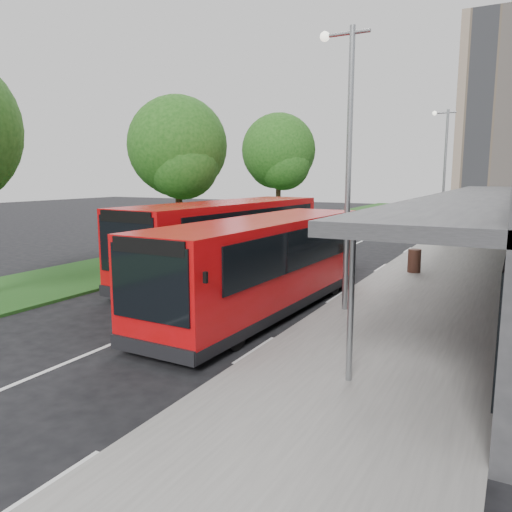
% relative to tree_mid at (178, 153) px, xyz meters
% --- Properties ---
extents(ground, '(120.00, 120.00, 0.00)m').
position_rel_tree_mid_xyz_m(ground, '(7.01, -9.05, -5.22)').
color(ground, black).
rests_on(ground, ground).
extents(pavement, '(5.00, 80.00, 0.15)m').
position_rel_tree_mid_xyz_m(pavement, '(13.01, 10.95, -5.15)').
color(pavement, slate).
rests_on(pavement, ground).
extents(grass_verge, '(5.00, 80.00, 0.10)m').
position_rel_tree_mid_xyz_m(grass_verge, '(0.01, 10.95, -5.17)').
color(grass_verge, '#1C4B18').
rests_on(grass_verge, ground).
extents(lane_centre_line, '(0.12, 70.00, 0.01)m').
position_rel_tree_mid_xyz_m(lane_centre_line, '(7.01, 5.95, -5.22)').
color(lane_centre_line, silver).
rests_on(lane_centre_line, ground).
extents(kerb_dashes, '(0.12, 56.00, 0.01)m').
position_rel_tree_mid_xyz_m(kerb_dashes, '(10.31, 9.95, -5.22)').
color(kerb_dashes, silver).
rests_on(kerb_dashes, ground).
extents(tree_mid, '(5.03, 5.03, 8.09)m').
position_rel_tree_mid_xyz_m(tree_mid, '(0.00, 0.00, 0.00)').
color(tree_mid, '#322214').
rests_on(tree_mid, ground).
extents(tree_far, '(5.28, 5.28, 8.48)m').
position_rel_tree_mid_xyz_m(tree_far, '(-0.00, 12.00, 0.25)').
color(tree_far, '#322214').
rests_on(tree_far, ground).
extents(lamp_post_near, '(1.44, 0.28, 8.00)m').
position_rel_tree_mid_xyz_m(lamp_post_near, '(11.13, -7.05, -0.51)').
color(lamp_post_near, gray).
rests_on(lamp_post_near, pavement).
extents(lamp_post_far, '(1.44, 0.28, 8.00)m').
position_rel_tree_mid_xyz_m(lamp_post_far, '(11.13, 12.95, -0.51)').
color(lamp_post_far, gray).
rests_on(lamp_post_far, pavement).
extents(bus_main, '(2.89, 10.06, 2.82)m').
position_rel_tree_mid_xyz_m(bus_main, '(8.97, -8.04, -3.78)').
color(bus_main, '#B7090E').
rests_on(bus_main, ground).
extents(bus_second, '(3.45, 10.94, 3.05)m').
position_rel_tree_mid_xyz_m(bus_second, '(5.39, -4.18, -3.66)').
color(bus_second, '#B7090E').
rests_on(bus_second, ground).
extents(litter_bin, '(0.64, 0.64, 0.95)m').
position_rel_tree_mid_xyz_m(litter_bin, '(11.95, -0.19, -4.60)').
color(litter_bin, '#361E16').
rests_on(litter_bin, pavement).
extents(bollard, '(0.23, 0.23, 1.11)m').
position_rel_tree_mid_xyz_m(bollard, '(11.73, 8.97, -4.52)').
color(bollard, '#FBEA0D').
rests_on(bollard, pavement).
extents(car_near, '(2.51, 4.25, 1.36)m').
position_rel_tree_mid_xyz_m(car_near, '(8.42, 28.43, -4.54)').
color(car_near, '#570C15').
rests_on(car_near, ground).
extents(car_far, '(1.80, 3.92, 1.25)m').
position_rel_tree_mid_xyz_m(car_far, '(5.77, 35.24, -4.60)').
color(car_far, navy).
rests_on(car_far, ground).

